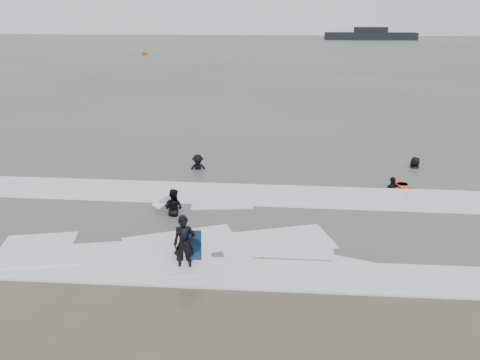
# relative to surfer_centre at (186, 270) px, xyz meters

# --- Properties ---
(ground) EXTENTS (320.00, 320.00, 0.00)m
(ground) POSITION_rel_surfer_centre_xyz_m (1.23, 0.48, 0.00)
(ground) COLOR brown
(ground) RESTS_ON ground
(sea) EXTENTS (320.00, 320.00, 0.00)m
(sea) POSITION_rel_surfer_centre_xyz_m (1.23, 80.48, 0.06)
(sea) COLOR #47544C
(sea) RESTS_ON ground
(surfer_centre) EXTENTS (0.74, 0.53, 1.87)m
(surfer_centre) POSITION_rel_surfer_centre_xyz_m (0.00, 0.00, 0.00)
(surfer_centre) COLOR black
(surfer_centre) RESTS_ON ground
(surfer_wading) EXTENTS (0.98, 0.87, 1.69)m
(surfer_wading) POSITION_rel_surfer_centre_xyz_m (-1.30, 4.08, 0.00)
(surfer_wading) COLOR black
(surfer_wading) RESTS_ON ground
(surfer_breaker) EXTENTS (1.21, 0.84, 1.71)m
(surfer_breaker) POSITION_rel_surfer_centre_xyz_m (-1.33, 9.77, 0.00)
(surfer_breaker) COLOR black
(surfer_breaker) RESTS_ON ground
(surfer_right_near) EXTENTS (1.07, 0.73, 1.69)m
(surfer_right_near) POSITION_rel_surfer_centre_xyz_m (8.09, 8.08, 0.00)
(surfer_right_near) COLOR black
(surfer_right_near) RESTS_ON ground
(surfer_right_far) EXTENTS (1.04, 0.98, 1.78)m
(surfer_right_far) POSITION_rel_surfer_centre_xyz_m (9.84, 11.11, 0.00)
(surfer_right_far) COLOR black
(surfer_right_far) RESTS_ON ground
(surf_foam) EXTENTS (30.03, 9.06, 0.09)m
(surf_foam) POSITION_rel_surfer_centre_xyz_m (1.23, 4.18, 0.04)
(surf_foam) COLOR white
(surf_foam) RESTS_ON ground
(bodyboards) EXTENTS (11.11, 8.85, 1.25)m
(bodyboards) POSITION_rel_surfer_centre_xyz_m (2.42, 4.28, 0.50)
(bodyboards) COLOR #0F264A
(bodyboards) RESTS_ON ground
(buoy) EXTENTS (1.00, 1.00, 1.65)m
(buoy) POSITION_rel_surfer_centre_xyz_m (-23.62, 77.19, 0.42)
(buoy) COLOR #E8480A
(buoy) RESTS_ON ground
(vessel_horizon) EXTENTS (26.55, 4.74, 3.60)m
(vessel_horizon) POSITION_rel_surfer_centre_xyz_m (28.09, 134.59, 1.35)
(vessel_horizon) COLOR black
(vessel_horizon) RESTS_ON ground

